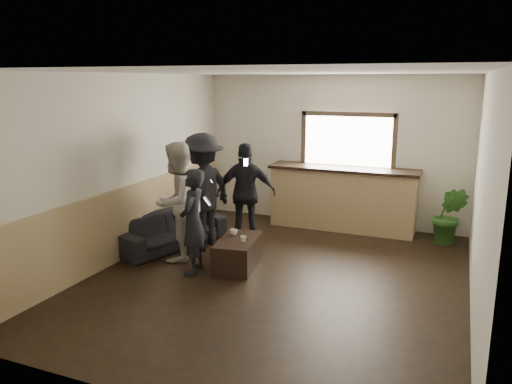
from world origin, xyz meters
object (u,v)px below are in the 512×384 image
at_px(person_b, 177,202).
at_px(person_d, 246,193).
at_px(sofa, 170,230).
at_px(bar_counter, 343,194).
at_px(person_a, 193,222).
at_px(person_c, 203,190).
at_px(coffee_table, 238,253).
at_px(cup_b, 243,239).
at_px(potted_plant, 449,216).
at_px(cup_a, 234,232).

distance_m(person_b, person_d, 1.34).
distance_m(sofa, person_d, 1.41).
xyz_separation_m(bar_counter, person_a, (-1.47, -2.96, 0.11)).
bearing_deg(person_c, person_b, 12.27).
relative_size(coffee_table, person_c, 0.51).
bearing_deg(person_d, bar_counter, -156.49).
distance_m(bar_counter, person_d, 1.94).
bearing_deg(person_b, person_a, 55.74).
height_order(bar_counter, cup_b, bar_counter).
relative_size(person_b, person_d, 1.07).
relative_size(coffee_table, person_b, 0.53).
distance_m(potted_plant, person_d, 3.40).
bearing_deg(person_d, person_c, 16.52).
height_order(person_b, person_c, person_c).
distance_m(bar_counter, cup_a, 2.63).
xyz_separation_m(cup_b, person_d, (-0.48, 1.22, 0.38)).
bearing_deg(sofa, person_c, -44.80).
height_order(sofa, person_b, person_b).
bearing_deg(person_a, bar_counter, 142.55).
relative_size(potted_plant, person_c, 0.53).
bearing_deg(sofa, cup_b, -89.11).
bearing_deg(bar_counter, coffee_table, -111.12).
bearing_deg(person_b, person_c, -179.87).
bearing_deg(cup_a, potted_plant, 35.52).
distance_m(person_c, person_d, 0.75).
height_order(coffee_table, person_b, person_b).
distance_m(coffee_table, cup_a, 0.33).
relative_size(cup_a, person_b, 0.06).
xyz_separation_m(cup_a, potted_plant, (2.96, 2.12, 0.03)).
xyz_separation_m(cup_b, potted_plant, (2.70, 2.35, 0.03)).
bearing_deg(cup_a, coffee_table, -47.17).
bearing_deg(coffee_table, cup_b, -35.03).
relative_size(sofa, cup_a, 17.15).
distance_m(sofa, coffee_table, 1.49).
bearing_deg(cup_b, person_b, 178.08).
distance_m(potted_plant, person_a, 4.29).
relative_size(cup_a, person_a, 0.07).
height_order(potted_plant, person_a, person_a).
bearing_deg(potted_plant, bar_counter, 172.15).
distance_m(sofa, person_a, 1.35).
bearing_deg(cup_b, potted_plant, 41.10).
distance_m(sofa, potted_plant, 4.65).
height_order(coffee_table, person_c, person_c).
distance_m(bar_counter, person_c, 2.68).
relative_size(potted_plant, person_b, 0.55).
bearing_deg(person_c, person_d, 145.47).
distance_m(bar_counter, sofa, 3.22).
xyz_separation_m(person_b, person_d, (0.62, 1.18, -0.06)).
distance_m(cup_b, person_b, 1.19).
bearing_deg(potted_plant, cup_b, -138.90).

